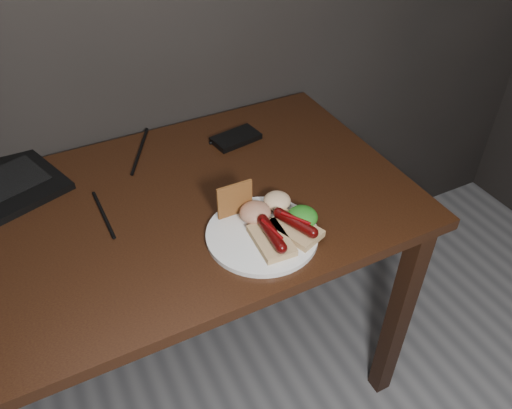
{
  "coord_description": "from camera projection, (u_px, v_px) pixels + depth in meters",
  "views": [
    {
      "loc": [
        -0.11,
        0.48,
        1.52
      ],
      "look_at": [
        0.26,
        1.22,
        0.82
      ],
      "focal_mm": 35.0,
      "sensor_mm": 36.0,
      "label": 1
    }
  ],
  "objects": [
    {
      "name": "bread_sausage_right",
      "position": [
        295.0,
        227.0,
        1.09
      ],
      "size": [
        0.11,
        0.13,
        0.04
      ],
      "color": "tan",
      "rests_on": "plate"
    },
    {
      "name": "bread_sausage_center",
      "position": [
        272.0,
        237.0,
        1.06
      ],
      "size": [
        0.08,
        0.12,
        0.04
      ],
      "color": "tan",
      "rests_on": "plate"
    },
    {
      "name": "desk",
      "position": [
        128.0,
        248.0,
        1.21
      ],
      "size": [
        1.4,
        0.7,
        0.75
      ],
      "color": "#341C0D",
      "rests_on": "ground"
    },
    {
      "name": "plate",
      "position": [
        262.0,
        234.0,
        1.1
      ],
      "size": [
        0.29,
        0.29,
        0.01
      ],
      "primitive_type": "cylinder",
      "rotation": [
        0.0,
        0.0,
        -0.17
      ],
      "color": "silver",
      "rests_on": "desk"
    },
    {
      "name": "hard_drive",
      "position": [
        236.0,
        138.0,
        1.4
      ],
      "size": [
        0.14,
        0.09,
        0.02
      ],
      "primitive_type": "cube",
      "rotation": [
        0.0,
        0.0,
        0.16
      ],
      "color": "black",
      "rests_on": "desk"
    },
    {
      "name": "desk_cables",
      "position": [
        97.0,
        188.0,
        1.23
      ],
      "size": [
        0.95,
        0.41,
        0.01
      ],
      "color": "black",
      "rests_on": "desk"
    },
    {
      "name": "coleslaw_mound",
      "position": [
        277.0,
        201.0,
        1.16
      ],
      "size": [
        0.06,
        0.06,
        0.04
      ],
      "primitive_type": "ellipsoid",
      "color": "beige",
      "rests_on": "plate"
    },
    {
      "name": "salad_greens",
      "position": [
        302.0,
        217.0,
        1.11
      ],
      "size": [
        0.07,
        0.07,
        0.04
      ],
      "primitive_type": "ellipsoid",
      "color": "#1B6313",
      "rests_on": "plate"
    },
    {
      "name": "salsa_mound",
      "position": [
        255.0,
        212.0,
        1.12
      ],
      "size": [
        0.07,
        0.07,
        0.04
      ],
      "primitive_type": "ellipsoid",
      "color": "maroon",
      "rests_on": "plate"
    },
    {
      "name": "crispbread",
      "position": [
        235.0,
        199.0,
        1.12
      ],
      "size": [
        0.08,
        0.01,
        0.08
      ],
      "primitive_type": "cube",
      "color": "#9F5C2B",
      "rests_on": "plate"
    }
  ]
}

